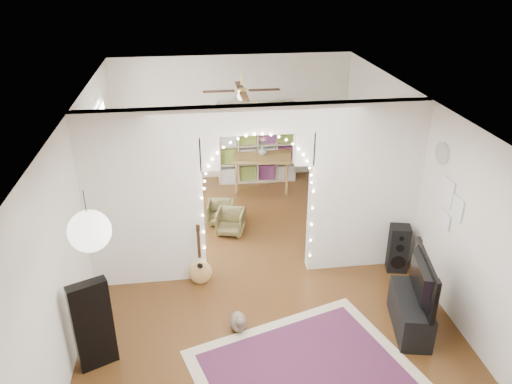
{
  "coord_description": "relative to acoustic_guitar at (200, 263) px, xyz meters",
  "views": [
    {
      "loc": [
        -0.91,
        -6.57,
        4.58
      ],
      "look_at": [
        0.02,
        0.3,
        1.24
      ],
      "focal_mm": 35.0,
      "sensor_mm": 36.0,
      "label": 1
    }
  ],
  "objects": [
    {
      "name": "bookcase",
      "position": [
        1.37,
        3.75,
        0.47
      ],
      "size": [
        1.68,
        0.44,
        1.71
      ],
      "primitive_type": "cube",
      "rotation": [
        0.0,
        0.0,
        -0.01
      ],
      "color": "#C2AD8C",
      "rests_on": "floor"
    },
    {
      "name": "floor",
      "position": [
        0.9,
        0.25,
        -0.38
      ],
      "size": [
        7.5,
        7.5,
        0.0
      ],
      "primitive_type": "plane",
      "color": "black",
      "rests_on": "ground"
    },
    {
      "name": "divider_wall",
      "position": [
        0.9,
        0.25,
        1.04
      ],
      "size": [
        5.0,
        0.2,
        2.7
      ],
      "color": "silver",
      "rests_on": "floor"
    },
    {
      "name": "ceiling",
      "position": [
        0.9,
        0.25,
        2.32
      ],
      "size": [
        5.0,
        7.5,
        0.02
      ],
      "primitive_type": "cube",
      "color": "white",
      "rests_on": "wall_back"
    },
    {
      "name": "dining_table",
      "position": [
        1.44,
        3.31,
        0.3
      ],
      "size": [
        1.33,
        1.02,
        0.76
      ],
      "rotation": [
        0.0,
        0.0,
        -0.2
      ],
      "color": "brown",
      "rests_on": "floor"
    },
    {
      "name": "picture_frames",
      "position": [
        3.38,
        -0.75,
        1.12
      ],
      "size": [
        0.02,
        0.5,
        0.7
      ],
      "primitive_type": null,
      "color": "white",
      "rests_on": "wall_right"
    },
    {
      "name": "window",
      "position": [
        -1.57,
        2.05,
        1.12
      ],
      "size": [
        0.04,
        1.2,
        1.4
      ],
      "primitive_type": "cube",
      "color": "white",
      "rests_on": "wall_left"
    },
    {
      "name": "wall_back",
      "position": [
        0.9,
        4.0,
        0.97
      ],
      "size": [
        5.0,
        0.02,
        2.7
      ],
      "primitive_type": "cube",
      "color": "silver",
      "rests_on": "floor"
    },
    {
      "name": "ceiling_fan",
      "position": [
        0.9,
        2.25,
        2.02
      ],
      "size": [
        1.1,
        1.1,
        0.3
      ],
      "primitive_type": null,
      "color": "#A98438",
      "rests_on": "ceiling"
    },
    {
      "name": "paper_lantern",
      "position": [
        -1.0,
        -2.15,
        1.87
      ],
      "size": [
        0.4,
        0.4,
        0.4
      ],
      "primitive_type": "sphere",
      "color": "white",
      "rests_on": "ceiling"
    },
    {
      "name": "dining_chair_left",
      "position": [
        0.58,
        1.49,
        -0.16
      ],
      "size": [
        0.58,
        0.59,
        0.44
      ],
      "primitive_type": "imported",
      "rotation": [
        0.0,
        0.0,
        -0.28
      ],
      "color": "brown",
      "rests_on": "floor"
    },
    {
      "name": "floor_speaker",
      "position": [
        3.1,
        -0.03,
        0.0
      ],
      "size": [
        0.36,
        0.33,
        0.78
      ],
      "rotation": [
        0.0,
        0.0,
        -0.24
      ],
      "color": "black",
      "rests_on": "floor"
    },
    {
      "name": "flower_vase",
      "position": [
        1.44,
        3.31,
        0.47
      ],
      "size": [
        0.22,
        0.22,
        0.19
      ],
      "primitive_type": "imported",
      "rotation": [
        0.0,
        0.0,
        -0.2
      ],
      "color": "silver",
      "rests_on": "dining_table"
    },
    {
      "name": "media_console",
      "position": [
        2.73,
        -1.38,
        -0.13
      ],
      "size": [
        0.59,
        1.06,
        0.5
      ],
      "primitive_type": "cube",
      "rotation": [
        0.0,
        0.0,
        -0.2
      ],
      "color": "black",
      "rests_on": "floor"
    },
    {
      "name": "area_rug",
      "position": [
        1.17,
        -1.93,
        -0.38
      ],
      "size": [
        2.98,
        2.57,
        0.02
      ],
      "primitive_type": "cube",
      "rotation": [
        0.0,
        0.0,
        0.31
      ],
      "color": "maroon",
      "rests_on": "floor"
    },
    {
      "name": "tabby_cat",
      "position": [
        0.46,
        -1.09,
        -0.25
      ],
      "size": [
        0.25,
        0.5,
        0.33
      ],
      "rotation": [
        0.0,
        0.0,
        0.13
      ],
      "color": "brown",
      "rests_on": "floor"
    },
    {
      "name": "dining_chair_right",
      "position": [
        0.44,
        1.87,
        -0.17
      ],
      "size": [
        0.53,
        0.54,
        0.42
      ],
      "primitive_type": "imported",
      "rotation": [
        0.0,
        0.0,
        -0.17
      ],
      "color": "brown",
      "rests_on": "floor"
    },
    {
      "name": "wall_left",
      "position": [
        -1.6,
        0.25,
        0.97
      ],
      "size": [
        0.02,
        7.5,
        2.7
      ],
      "primitive_type": "cube",
      "color": "silver",
      "rests_on": "floor"
    },
    {
      "name": "fairy_lights",
      "position": [
        0.9,
        0.12,
        1.17
      ],
      "size": [
        1.64,
        0.04,
        1.6
      ],
      "primitive_type": null,
      "color": "#FFEABF",
      "rests_on": "divider_wall"
    },
    {
      "name": "guitar_case",
      "position": [
        -1.3,
        -1.47,
        0.21
      ],
      "size": [
        0.48,
        0.33,
        1.2
      ],
      "primitive_type": "cube",
      "rotation": [
        0.0,
        0.0,
        0.42
      ],
      "color": "black",
      "rests_on": "floor"
    },
    {
      "name": "tv",
      "position": [
        2.73,
        -1.38,
        0.43
      ],
      "size": [
        0.35,
        1.08,
        0.62
      ],
      "primitive_type": "imported",
      "rotation": [
        0.0,
        0.0,
        1.37
      ],
      "color": "black",
      "rests_on": "media_console"
    },
    {
      "name": "wall_clock",
      "position": [
        3.38,
        -0.35,
        1.72
      ],
      "size": [
        0.03,
        0.31,
        0.31
      ],
      "primitive_type": "cylinder",
      "rotation": [
        0.0,
        1.57,
        0.0
      ],
      "color": "white",
      "rests_on": "wall_right"
    },
    {
      "name": "wall_right",
      "position": [
        3.4,
        0.25,
        0.97
      ],
      "size": [
        0.02,
        7.5,
        2.7
      ],
      "primitive_type": "cube",
      "color": "silver",
      "rests_on": "floor"
    },
    {
      "name": "acoustic_guitar",
      "position": [
        0.0,
        0.0,
        0.0
      ],
      "size": [
        0.37,
        0.26,
        0.88
      ],
      "rotation": [
        0.0,
        0.0,
        -0.42
      ],
      "color": "tan",
      "rests_on": "floor"
    }
  ]
}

